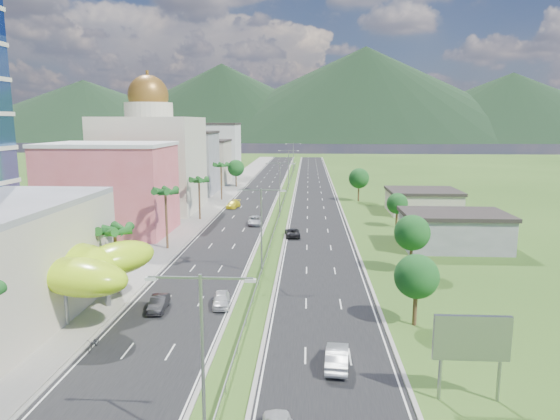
# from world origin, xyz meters

# --- Properties ---
(ground) EXTENTS (500.00, 500.00, 0.00)m
(ground) POSITION_xyz_m (0.00, 0.00, 0.00)
(ground) COLOR #2D5119
(ground) RESTS_ON ground
(road_left) EXTENTS (11.00, 260.00, 0.04)m
(road_left) POSITION_xyz_m (-7.50, 90.00, 0.02)
(road_left) COLOR black
(road_left) RESTS_ON ground
(road_right) EXTENTS (11.00, 260.00, 0.04)m
(road_right) POSITION_xyz_m (7.50, 90.00, 0.02)
(road_right) COLOR black
(road_right) RESTS_ON ground
(sidewalk_left) EXTENTS (7.00, 260.00, 0.12)m
(sidewalk_left) POSITION_xyz_m (-17.00, 90.00, 0.06)
(sidewalk_left) COLOR gray
(sidewalk_left) RESTS_ON ground
(median_guardrail) EXTENTS (0.10, 216.06, 0.76)m
(median_guardrail) POSITION_xyz_m (0.00, 71.99, 0.62)
(median_guardrail) COLOR gray
(median_guardrail) RESTS_ON ground
(streetlight_median_a) EXTENTS (6.04, 0.25, 11.00)m
(streetlight_median_a) POSITION_xyz_m (0.00, -25.00, 6.75)
(streetlight_median_a) COLOR gray
(streetlight_median_a) RESTS_ON ground
(streetlight_median_b) EXTENTS (6.04, 0.25, 11.00)m
(streetlight_median_b) POSITION_xyz_m (0.00, 10.00, 6.75)
(streetlight_median_b) COLOR gray
(streetlight_median_b) RESTS_ON ground
(streetlight_median_c) EXTENTS (6.04, 0.25, 11.00)m
(streetlight_median_c) POSITION_xyz_m (0.00, 50.00, 6.75)
(streetlight_median_c) COLOR gray
(streetlight_median_c) RESTS_ON ground
(streetlight_median_d) EXTENTS (6.04, 0.25, 11.00)m
(streetlight_median_d) POSITION_xyz_m (0.00, 95.00, 6.75)
(streetlight_median_d) COLOR gray
(streetlight_median_d) RESTS_ON ground
(streetlight_median_e) EXTENTS (6.04, 0.25, 11.00)m
(streetlight_median_e) POSITION_xyz_m (0.00, 140.00, 6.75)
(streetlight_median_e) COLOR gray
(streetlight_median_e) RESTS_ON ground
(lime_canopy) EXTENTS (18.00, 15.00, 7.40)m
(lime_canopy) POSITION_xyz_m (-20.00, -4.00, 4.99)
(lime_canopy) COLOR #B3E816
(lime_canopy) RESTS_ON ground
(pink_shophouse) EXTENTS (20.00, 15.00, 15.00)m
(pink_shophouse) POSITION_xyz_m (-28.00, 32.00, 7.50)
(pink_shophouse) COLOR #D1565B
(pink_shophouse) RESTS_ON ground
(domed_building) EXTENTS (20.00, 20.00, 28.70)m
(domed_building) POSITION_xyz_m (-28.00, 55.00, 11.35)
(domed_building) COLOR beige
(domed_building) RESTS_ON ground
(midrise_grey) EXTENTS (16.00, 15.00, 16.00)m
(midrise_grey) POSITION_xyz_m (-27.00, 80.00, 8.00)
(midrise_grey) COLOR gray
(midrise_grey) RESTS_ON ground
(midrise_beige) EXTENTS (16.00, 15.00, 13.00)m
(midrise_beige) POSITION_xyz_m (-27.00, 102.00, 6.50)
(midrise_beige) COLOR #B9AD98
(midrise_beige) RESTS_ON ground
(midrise_white) EXTENTS (16.00, 15.00, 18.00)m
(midrise_white) POSITION_xyz_m (-27.00, 125.00, 9.00)
(midrise_white) COLOR silver
(midrise_white) RESTS_ON ground
(billboard) EXTENTS (5.20, 0.35, 6.20)m
(billboard) POSITION_xyz_m (17.00, -18.00, 4.42)
(billboard) COLOR gray
(billboard) RESTS_ON ground
(shed_near) EXTENTS (15.00, 10.00, 5.00)m
(shed_near) POSITION_xyz_m (28.00, 25.00, 2.50)
(shed_near) COLOR gray
(shed_near) RESTS_ON ground
(shed_far) EXTENTS (14.00, 12.00, 4.40)m
(shed_far) POSITION_xyz_m (30.00, 55.00, 2.20)
(shed_far) COLOR #B9AD98
(shed_far) RESTS_ON ground
(palm_tree_b) EXTENTS (3.60, 3.60, 8.10)m
(palm_tree_b) POSITION_xyz_m (-15.50, 2.00, 7.06)
(palm_tree_b) COLOR #47301C
(palm_tree_b) RESTS_ON ground
(palm_tree_c) EXTENTS (3.60, 3.60, 9.60)m
(palm_tree_c) POSITION_xyz_m (-15.50, 22.00, 8.50)
(palm_tree_c) COLOR #47301C
(palm_tree_c) RESTS_ON ground
(palm_tree_d) EXTENTS (3.60, 3.60, 8.60)m
(palm_tree_d) POSITION_xyz_m (-15.50, 45.00, 7.54)
(palm_tree_d) COLOR #47301C
(palm_tree_d) RESTS_ON ground
(palm_tree_e) EXTENTS (3.60, 3.60, 9.40)m
(palm_tree_e) POSITION_xyz_m (-15.50, 70.00, 8.31)
(palm_tree_e) COLOR #47301C
(palm_tree_e) RESTS_ON ground
(leafy_tree_lfar) EXTENTS (4.90, 4.90, 8.05)m
(leafy_tree_lfar) POSITION_xyz_m (-15.50, 95.00, 5.58)
(leafy_tree_lfar) COLOR #47301C
(leafy_tree_lfar) RESTS_ON ground
(leafy_tree_ra) EXTENTS (4.20, 4.20, 6.90)m
(leafy_tree_ra) POSITION_xyz_m (16.00, -5.00, 4.78)
(leafy_tree_ra) COLOR #47301C
(leafy_tree_ra) RESTS_ON ground
(leafy_tree_rb) EXTENTS (4.55, 4.55, 7.47)m
(leafy_tree_rb) POSITION_xyz_m (19.00, 12.00, 5.18)
(leafy_tree_rb) COLOR #47301C
(leafy_tree_rb) RESTS_ON ground
(leafy_tree_rc) EXTENTS (3.85, 3.85, 6.33)m
(leafy_tree_rc) POSITION_xyz_m (22.00, 40.00, 4.37)
(leafy_tree_rc) COLOR #47301C
(leafy_tree_rc) RESTS_ON ground
(leafy_tree_rd) EXTENTS (4.90, 4.90, 8.05)m
(leafy_tree_rd) POSITION_xyz_m (18.00, 70.00, 5.58)
(leafy_tree_rd) COLOR #47301C
(leafy_tree_rd) RESTS_ON ground
(mountain_ridge) EXTENTS (860.00, 140.00, 90.00)m
(mountain_ridge) POSITION_xyz_m (60.00, 450.00, 0.00)
(mountain_ridge) COLOR black
(mountain_ridge) RESTS_ON ground
(car_white_near_left) EXTENTS (2.23, 4.45, 1.45)m
(car_white_near_left) POSITION_xyz_m (-3.20, -1.30, 0.77)
(car_white_near_left) COLOR silver
(car_white_near_left) RESTS_ON road_left
(car_dark_left) EXTENTS (1.85, 4.54, 1.46)m
(car_dark_left) POSITION_xyz_m (-9.40, -2.76, 0.77)
(car_dark_left) COLOR black
(car_dark_left) RESTS_ON road_left
(car_silver_mid_left) EXTENTS (2.90, 5.67, 1.53)m
(car_silver_mid_left) POSITION_xyz_m (-4.11, 40.69, 0.81)
(car_silver_mid_left) COLOR #B6B9BE
(car_silver_mid_left) RESTS_ON road_left
(car_yellow_far_left) EXTENTS (3.00, 5.59, 1.54)m
(car_yellow_far_left) POSITION_xyz_m (-10.92, 58.72, 0.81)
(car_yellow_far_left) COLOR yellow
(car_yellow_far_left) RESTS_ON road_left
(car_silver_right) EXTENTS (2.16, 5.13, 1.65)m
(car_silver_right) POSITION_xyz_m (8.17, -13.75, 0.86)
(car_silver_right) COLOR #B4B6BC
(car_silver_right) RESTS_ON road_right
(car_dark_far_right) EXTENTS (2.84, 5.27, 1.41)m
(car_dark_far_right) POSITION_xyz_m (3.20, 31.14, 0.74)
(car_dark_far_right) COLOR black
(car_dark_far_right) RESTS_ON road_right
(motorcycle) EXTENTS (0.61, 1.95, 1.25)m
(motorcycle) POSITION_xyz_m (-12.30, -11.83, 0.66)
(motorcycle) COLOR black
(motorcycle) RESTS_ON road_left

